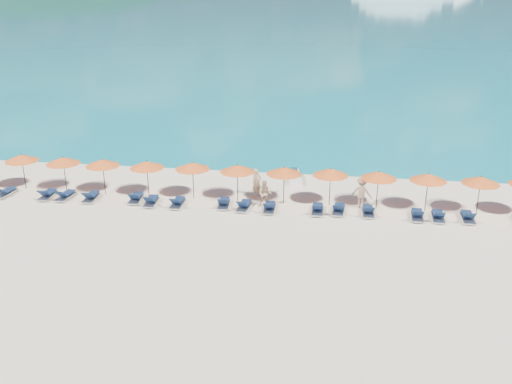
# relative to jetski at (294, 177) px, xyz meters

# --- Properties ---
(ground) EXTENTS (1400.00, 1400.00, 0.00)m
(ground) POSITION_rel_jetski_xyz_m (-1.70, -8.56, -0.30)
(ground) COLOR beige
(headland_main) EXTENTS (374.00, 242.00, 126.50)m
(headland_main) POSITION_rel_jetski_xyz_m (-301.70, 531.44, -38.30)
(headland_main) COLOR black
(headland_main) RESTS_ON ground
(headland_small) EXTENTS (162.00, 126.00, 85.50)m
(headland_small) POSITION_rel_jetski_xyz_m (-151.70, 551.44, -35.30)
(headland_small) COLOR black
(headland_small) RESTS_ON ground
(jetski) EXTENTS (1.12, 2.16, 0.73)m
(jetski) POSITION_rel_jetski_xyz_m (0.00, 0.00, 0.00)
(jetski) COLOR silver
(jetski) RESTS_ON ground
(beachgoer_a) EXTENTS (0.77, 0.76, 1.79)m
(beachgoer_a) POSITION_rel_jetski_xyz_m (-2.00, -3.22, 0.59)
(beachgoer_a) COLOR tan
(beachgoer_a) RESTS_ON ground
(beachgoer_b) EXTENTS (0.79, 0.47, 1.61)m
(beachgoer_b) POSITION_rel_jetski_xyz_m (-1.31, -4.74, 0.50)
(beachgoer_b) COLOR tan
(beachgoer_b) RESTS_ON ground
(beachgoer_c) EXTENTS (1.32, 0.91, 1.86)m
(beachgoer_c) POSITION_rel_jetski_xyz_m (4.19, -4.04, 0.63)
(beachgoer_c) COLOR tan
(beachgoer_c) RESTS_ON ground
(umbrella_1) EXTENTS (2.10, 2.10, 2.28)m
(umbrella_1) POSITION_rel_jetski_xyz_m (-16.59, -3.85, 1.72)
(umbrella_1) COLOR black
(umbrella_1) RESTS_ON ground
(umbrella_2) EXTENTS (2.10, 2.10, 2.28)m
(umbrella_2) POSITION_rel_jetski_xyz_m (-13.80, -4.00, 1.72)
(umbrella_2) COLOR black
(umbrella_2) RESTS_ON ground
(umbrella_3) EXTENTS (2.10, 2.10, 2.28)m
(umbrella_3) POSITION_rel_jetski_xyz_m (-11.26, -4.06, 1.72)
(umbrella_3) COLOR black
(umbrella_3) RESTS_ON ground
(umbrella_4) EXTENTS (2.10, 2.10, 2.28)m
(umbrella_4) POSITION_rel_jetski_xyz_m (-8.49, -4.05, 1.72)
(umbrella_4) COLOR black
(umbrella_4) RESTS_ON ground
(umbrella_5) EXTENTS (2.10, 2.10, 2.28)m
(umbrella_5) POSITION_rel_jetski_xyz_m (-5.73, -3.91, 1.72)
(umbrella_5) COLOR black
(umbrella_5) RESTS_ON ground
(umbrella_6) EXTENTS (2.10, 2.10, 2.28)m
(umbrella_6) POSITION_rel_jetski_xyz_m (-3.03, -4.00, 1.72)
(umbrella_6) COLOR black
(umbrella_6) RESTS_ON ground
(umbrella_7) EXTENTS (2.10, 2.10, 2.28)m
(umbrella_7) POSITION_rel_jetski_xyz_m (-0.29, -4.00, 1.72)
(umbrella_7) COLOR black
(umbrella_7) RESTS_ON ground
(umbrella_8) EXTENTS (2.10, 2.10, 2.28)m
(umbrella_8) POSITION_rel_jetski_xyz_m (2.37, -3.88, 1.72)
(umbrella_8) COLOR black
(umbrella_8) RESTS_ON ground
(umbrella_9) EXTENTS (2.10, 2.10, 2.28)m
(umbrella_9) POSITION_rel_jetski_xyz_m (5.06, -4.02, 1.72)
(umbrella_9) COLOR black
(umbrella_9) RESTS_ON ground
(umbrella_10) EXTENTS (2.10, 2.10, 2.28)m
(umbrella_10) POSITION_rel_jetski_xyz_m (7.78, -4.01, 1.72)
(umbrella_10) COLOR black
(umbrella_10) RESTS_ON ground
(umbrella_11) EXTENTS (2.10, 2.10, 2.28)m
(umbrella_11) POSITION_rel_jetski_xyz_m (10.57, -4.10, 1.72)
(umbrella_11) COLOR black
(umbrella_11) RESTS_ON ground
(lounger_2) EXTENTS (0.76, 1.75, 0.66)m
(lounger_2) POSITION_rel_jetski_xyz_m (-17.14, -5.22, -0.07)
(lounger_2) COLOR silver
(lounger_2) RESTS_ON ground
(lounger_3) EXTENTS (0.72, 1.73, 0.66)m
(lounger_3) POSITION_rel_jetski_xyz_m (-14.44, -5.22, -0.07)
(lounger_3) COLOR silver
(lounger_3) RESTS_ON ground
(lounger_4) EXTENTS (0.74, 1.74, 0.66)m
(lounger_4) POSITION_rel_jetski_xyz_m (-13.31, -5.20, -0.07)
(lounger_4) COLOR silver
(lounger_4) RESTS_ON ground
(lounger_5) EXTENTS (0.72, 1.73, 0.66)m
(lounger_5) POSITION_rel_jetski_xyz_m (-11.69, -5.20, -0.07)
(lounger_5) COLOR silver
(lounger_5) RESTS_ON ground
(lounger_6) EXTENTS (0.79, 1.75, 0.66)m
(lounger_6) POSITION_rel_jetski_xyz_m (-8.98, -5.00, -0.07)
(lounger_6) COLOR silver
(lounger_6) RESTS_ON ground
(lounger_7) EXTENTS (0.75, 1.74, 0.66)m
(lounger_7) POSITION_rel_jetski_xyz_m (-7.92, -5.34, -0.07)
(lounger_7) COLOR silver
(lounger_7) RESTS_ON ground
(lounger_8) EXTENTS (0.64, 1.71, 0.66)m
(lounger_8) POSITION_rel_jetski_xyz_m (-6.33, -5.37, -0.07)
(lounger_8) COLOR silver
(lounger_8) RESTS_ON ground
(lounger_9) EXTENTS (0.76, 1.75, 0.66)m
(lounger_9) POSITION_rel_jetski_xyz_m (-3.66, -5.07, -0.07)
(lounger_9) COLOR silver
(lounger_9) RESTS_ON ground
(lounger_10) EXTENTS (0.76, 1.75, 0.66)m
(lounger_10) POSITION_rel_jetski_xyz_m (-2.43, -5.27, -0.07)
(lounger_10) COLOR silver
(lounger_10) RESTS_ON ground
(lounger_11) EXTENTS (0.66, 1.71, 0.66)m
(lounger_11) POSITION_rel_jetski_xyz_m (-0.97, -5.33, -0.07)
(lounger_11) COLOR silver
(lounger_11) RESTS_ON ground
(lounger_12) EXTENTS (0.63, 1.70, 0.66)m
(lounger_12) POSITION_rel_jetski_xyz_m (1.75, -5.21, -0.07)
(lounger_12) COLOR silver
(lounger_12) RESTS_ON ground
(lounger_13) EXTENTS (0.77, 1.75, 0.66)m
(lounger_13) POSITION_rel_jetski_xyz_m (2.92, -5.05, -0.07)
(lounger_13) COLOR silver
(lounger_13) RESTS_ON ground
(lounger_14) EXTENTS (0.68, 1.72, 0.66)m
(lounger_14) POSITION_rel_jetski_xyz_m (4.56, -5.09, -0.07)
(lounger_14) COLOR silver
(lounger_14) RESTS_ON ground
(lounger_15) EXTENTS (0.72, 1.73, 0.66)m
(lounger_15) POSITION_rel_jetski_xyz_m (7.22, -5.26, -0.07)
(lounger_15) COLOR silver
(lounger_15) RESTS_ON ground
(lounger_16) EXTENTS (0.70, 1.73, 0.66)m
(lounger_16) POSITION_rel_jetski_xyz_m (8.32, -5.26, -0.07)
(lounger_16) COLOR silver
(lounger_16) RESTS_ON ground
(lounger_17) EXTENTS (0.68, 1.72, 0.66)m
(lounger_17) POSITION_rel_jetski_xyz_m (9.91, -5.15, -0.07)
(lounger_17) COLOR silver
(lounger_17) RESTS_ON ground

